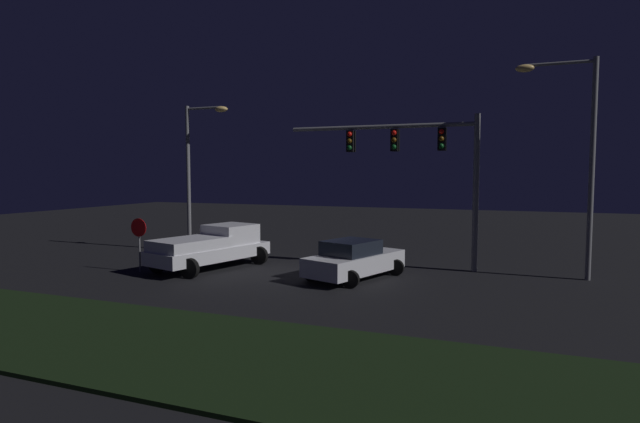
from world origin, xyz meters
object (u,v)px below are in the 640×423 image
car_sedan (354,260)px  traffic_signal_gantry (417,154)px  pickup_truck (213,245)px  street_lamp_left (196,159)px  street_lamp_right (576,141)px  stop_sign (139,234)px

car_sedan → traffic_signal_gantry: bearing=-10.0°
traffic_signal_gantry → pickup_truck: bearing=-158.4°
traffic_signal_gantry → street_lamp_left: size_ratio=1.10×
street_lamp_left → car_sedan: bearing=-20.5°
pickup_truck → traffic_signal_gantry: 9.58m
street_lamp_right → pickup_truck: bearing=-168.0°
traffic_signal_gantry → street_lamp_left: (-11.46, 0.45, -0.11)m
traffic_signal_gantry → car_sedan: bearing=-119.4°
traffic_signal_gantry → street_lamp_right: bearing=-1.8°
street_lamp_right → car_sedan: bearing=-159.3°
traffic_signal_gantry → stop_sign: 12.11m
street_lamp_right → stop_sign: bearing=-163.3°
car_sedan → stop_sign: size_ratio=2.13×
car_sedan → stop_sign: (-8.66, -1.97, 0.82)m
pickup_truck → street_lamp_right: size_ratio=0.68×
street_lamp_right → traffic_signal_gantry: bearing=178.2°
street_lamp_left → street_lamp_right: street_lamp_right is taller
car_sedan → street_lamp_right: (7.84, 2.97, 4.55)m
car_sedan → street_lamp_right: street_lamp_right is taller
street_lamp_left → stop_sign: 6.53m
pickup_truck → street_lamp_right: street_lamp_right is taller
pickup_truck → street_lamp_right: 15.13m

